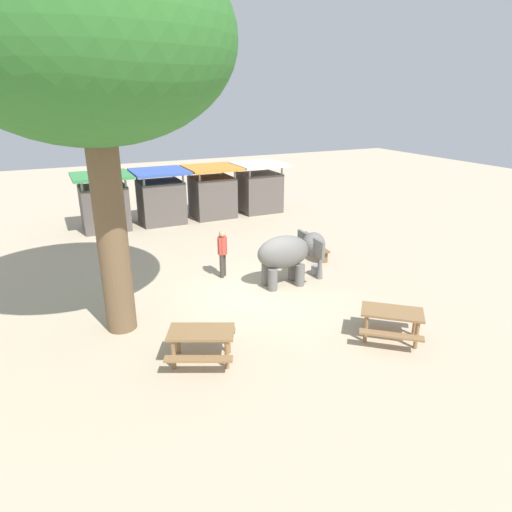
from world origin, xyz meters
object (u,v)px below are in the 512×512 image
(shade_tree_main, at_px, (89,41))
(picnic_table_far, at_px, (201,338))
(elephant, at_px, (290,253))
(picnic_table_near, at_px, (392,318))
(market_stall_white, at_px, (259,190))
(person_handler, at_px, (222,250))
(wooden_bench, at_px, (315,247))
(market_stall_orange, at_px, (212,194))
(market_stall_blue, at_px, (161,199))
(market_stall_green, at_px, (104,205))
(feed_bucket, at_px, (316,270))

(shade_tree_main, distance_m, picnic_table_far, 6.91)
(picnic_table_far, bearing_deg, elephant, 62.12)
(picnic_table_near, height_order, market_stall_white, market_stall_white)
(person_handler, height_order, shade_tree_main, shade_tree_main)
(elephant, distance_m, person_handler, 2.31)
(wooden_bench, height_order, market_stall_orange, market_stall_orange)
(shade_tree_main, bearing_deg, wooden_bench, 16.94)
(person_handler, distance_m, shade_tree_main, 7.35)
(person_handler, distance_m, market_stall_blue, 7.62)
(elephant, xyz_separation_m, picnic_table_far, (-4.06, -3.03, -0.48))
(person_handler, bearing_deg, market_stall_orange, 117.07)
(person_handler, bearing_deg, shade_tree_main, -105.17)
(wooden_bench, bearing_deg, market_stall_white, 177.65)
(shade_tree_main, distance_m, wooden_bench, 10.15)
(picnic_table_near, bearing_deg, market_stall_white, -61.02)
(market_stall_white, bearing_deg, picnic_table_near, -101.68)
(shade_tree_main, bearing_deg, market_stall_orange, 57.66)
(shade_tree_main, distance_m, market_stall_green, 11.38)
(elephant, relative_size, market_stall_blue, 0.95)
(picnic_table_near, bearing_deg, shade_tree_main, 10.56)
(picnic_table_far, distance_m, market_stall_green, 12.17)
(person_handler, relative_size, market_stall_orange, 0.64)
(elephant, relative_size, picnic_table_near, 1.14)
(wooden_bench, bearing_deg, market_stall_blue, -144.94)
(wooden_bench, bearing_deg, shade_tree_main, -65.79)
(shade_tree_main, bearing_deg, market_stall_white, 48.02)
(market_stall_green, bearing_deg, market_stall_orange, 0.00)
(shade_tree_main, relative_size, market_stall_white, 3.68)
(wooden_bench, bearing_deg, market_stall_green, -131.53)
(picnic_table_near, distance_m, market_stall_orange, 13.26)
(shade_tree_main, bearing_deg, feed_bucket, 7.98)
(market_stall_green, bearing_deg, picnic_table_near, -69.10)
(picnic_table_near, height_order, picnic_table_far, same)
(shade_tree_main, height_order, feed_bucket, shade_tree_main)
(shade_tree_main, height_order, market_stall_white, shade_tree_main)
(market_stall_blue, bearing_deg, market_stall_green, 180.00)
(feed_bucket, bearing_deg, picnic_table_near, -98.46)
(person_handler, xyz_separation_m, market_stall_green, (-2.75, 7.61, 0.19))
(elephant, bearing_deg, picnic_table_far, -141.12)
(elephant, xyz_separation_m, person_handler, (-1.75, 1.51, -0.12))
(market_stall_white, bearing_deg, wooden_bench, -99.61)
(market_stall_blue, relative_size, market_stall_orange, 1.00)
(shade_tree_main, xyz_separation_m, feed_bucket, (6.69, 0.94, -6.75))
(elephant, bearing_deg, market_stall_white, 72.23)
(elephant, height_order, market_stall_white, market_stall_white)
(person_handler, relative_size, shade_tree_main, 0.17)
(wooden_bench, distance_m, market_stall_blue, 8.47)
(wooden_bench, bearing_deg, person_handler, -80.47)
(market_stall_blue, bearing_deg, shade_tree_main, -110.13)
(market_stall_orange, xyz_separation_m, feed_bucket, (0.52, -8.81, -0.98))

